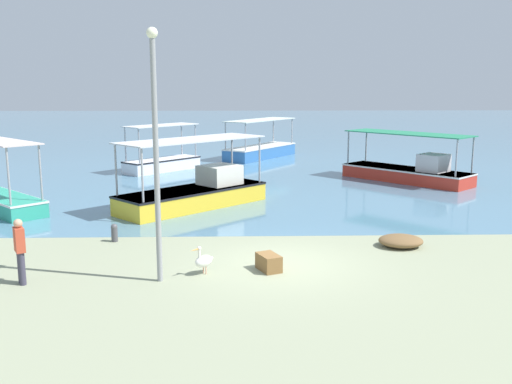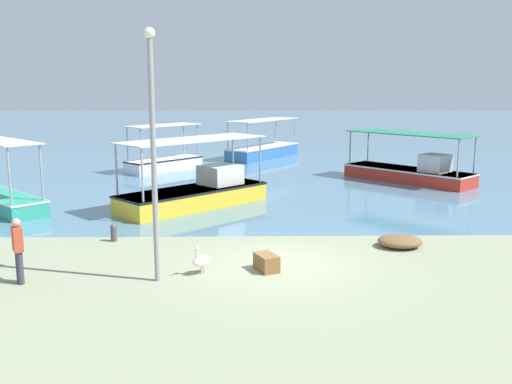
{
  "view_description": "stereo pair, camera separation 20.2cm",
  "coord_description": "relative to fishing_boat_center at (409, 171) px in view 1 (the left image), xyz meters",
  "views": [
    {
      "loc": [
        -1.17,
        -15.35,
        5.0
      ],
      "look_at": [
        -0.6,
        5.77,
        0.97
      ],
      "focal_mm": 40.0,
      "sensor_mm": 36.0,
      "label": 1
    },
    {
      "loc": [
        -0.97,
        -15.35,
        5.0
      ],
      "look_at": [
        -0.6,
        5.77,
        0.97
      ],
      "focal_mm": 40.0,
      "sensor_mm": 36.0,
      "label": 2
    }
  ],
  "objects": [
    {
      "name": "net_pile",
      "position": [
        -3.74,
        -11.87,
        -0.4
      ],
      "size": [
        1.38,
        1.17,
        0.37
      ],
      "primitive_type": "ellipsoid",
      "color": "brown",
      "rests_on": "ground"
    },
    {
      "name": "ground",
      "position": [
        -7.54,
        -13.54,
        -0.58
      ],
      "size": [
        120.0,
        120.0,
        0.0
      ],
      "primitive_type": "plane",
      "color": "gray"
    },
    {
      "name": "fishing_boat_near_right",
      "position": [
        -18.28,
        -6.3,
        -0.06
      ],
      "size": [
        4.65,
        4.68,
        2.81
      ],
      "color": "teal",
      "rests_on": "harbor_water"
    },
    {
      "name": "fishing_boat_near_left",
      "position": [
        -7.36,
        9.93,
        -0.02
      ],
      "size": [
        5.2,
        6.32,
        2.6
      ],
      "color": "#336BAD",
      "rests_on": "harbor_water"
    },
    {
      "name": "cargo_crate",
      "position": [
        -7.97,
        -14.07,
        -0.36
      ],
      "size": [
        0.73,
        0.88,
        0.45
      ],
      "primitive_type": "cube",
      "rotation": [
        0.0,
        0.0,
        5.13
      ],
      "color": "brown",
      "rests_on": "ground"
    },
    {
      "name": "harbor_water",
      "position": [
        -7.54,
        34.46,
        -0.58
      ],
      "size": [
        110.0,
        90.0,
        0.0
      ],
      "primitive_type": "cube",
      "color": "teal",
      "rests_on": "ground"
    },
    {
      "name": "pelican",
      "position": [
        -9.71,
        -14.33,
        -0.21
      ],
      "size": [
        0.64,
        0.66,
        0.8
      ],
      "color": "#E0997A",
      "rests_on": "ground"
    },
    {
      "name": "lamp_post",
      "position": [
        -10.81,
        -14.83,
        2.94
      ],
      "size": [
        0.28,
        0.28,
        6.32
      ],
      "color": "gray",
      "rests_on": "ground"
    },
    {
      "name": "fisherman_standing",
      "position": [
        -14.27,
        -14.96,
        0.32
      ],
      "size": [
        0.39,
        0.46,
        1.69
      ],
      "color": "#3A384A",
      "rests_on": "ground"
    },
    {
      "name": "mooring_bollard",
      "position": [
        -12.78,
        -11.06,
        -0.27
      ],
      "size": [
        0.21,
        0.21,
        0.59
      ],
      "color": "#47474C",
      "rests_on": "ground"
    },
    {
      "name": "fishing_boat_far_left",
      "position": [
        -13.27,
        4.08,
        -0.05
      ],
      "size": [
        4.3,
        4.48,
        2.67
      ],
      "color": "white",
      "rests_on": "harbor_water"
    },
    {
      "name": "fishing_boat_center",
      "position": [
        0.0,
        0.0,
        0.0
      ],
      "size": [
        6.03,
        6.3,
        2.51
      ],
      "color": "red",
      "rests_on": "harbor_water"
    },
    {
      "name": "fishing_boat_far_right",
      "position": [
        -10.54,
        -5.81,
        0.06
      ],
      "size": [
        6.14,
        5.98,
        2.81
      ],
      "color": "gold",
      "rests_on": "harbor_water"
    }
  ]
}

